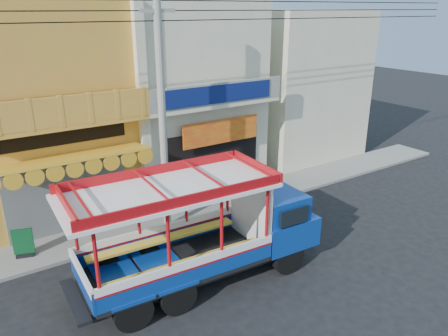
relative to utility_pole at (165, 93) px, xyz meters
name	(u,v)px	position (x,y,z in m)	size (l,w,h in m)	color
ground	(242,261)	(0.85, -3.30, -5.03)	(90.00, 90.00, 0.00)	black
sidewalk	(183,214)	(0.85, 0.70, -4.97)	(30.00, 2.00, 0.12)	slate
shophouse_left	(39,106)	(-3.15, 4.66, -0.92)	(6.00, 7.50, 8.24)	gold
shophouse_right	(177,91)	(2.85, 4.66, -0.93)	(6.00, 6.75, 8.24)	beige
party_pilaster	(144,115)	(-0.15, 1.55, -1.03)	(0.35, 0.30, 8.00)	beige
filler_building_right	(291,84)	(9.85, 4.70, -1.23)	(6.00, 6.00, 7.60)	beige
utility_pole	(165,93)	(0.00, 0.00, 0.00)	(28.00, 0.26, 9.00)	gray
songthaew_truck	(216,227)	(-0.27, -3.52, -3.37)	(7.50, 2.79, 3.45)	black
green_sign	(24,245)	(-4.94, 0.68, -4.51)	(0.62, 0.43, 0.97)	black
potted_plant_a	(245,182)	(4.00, 0.83, -4.40)	(0.93, 0.80, 1.03)	#265F1B
potted_plant_b	(244,183)	(3.91, 0.82, -4.41)	(0.55, 0.44, 1.00)	#265F1B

